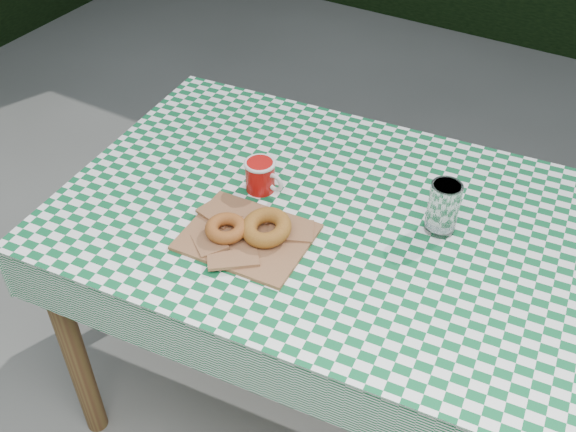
# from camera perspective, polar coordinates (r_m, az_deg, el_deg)

# --- Properties ---
(table) EXTENTS (1.33, 0.96, 0.75)m
(table) POSITION_cam_1_polar(r_m,az_deg,el_deg) (1.85, 3.03, -8.76)
(table) COLOR brown
(table) RESTS_ON ground
(tablecloth) EXTENTS (1.36, 0.98, 0.01)m
(tablecloth) POSITION_cam_1_polar(r_m,az_deg,el_deg) (1.58, 3.50, 0.16)
(tablecloth) COLOR #0E5B2F
(tablecloth) RESTS_ON table
(paper_bag) EXTENTS (0.29, 0.24, 0.01)m
(paper_bag) POSITION_cam_1_polar(r_m,az_deg,el_deg) (1.51, -3.50, -1.71)
(paper_bag) COLOR #966841
(paper_bag) RESTS_ON tablecloth
(bagel_front) EXTENTS (0.13, 0.13, 0.03)m
(bagel_front) POSITION_cam_1_polar(r_m,az_deg,el_deg) (1.50, -5.30, -1.05)
(bagel_front) COLOR #954C1E
(bagel_front) RESTS_ON paper_bag
(bagel_back) EXTENTS (0.15, 0.15, 0.04)m
(bagel_back) POSITION_cam_1_polar(r_m,az_deg,el_deg) (1.49, -1.87, -0.99)
(bagel_back) COLOR #90621D
(bagel_back) RESTS_ON paper_bag
(coffee_mug) EXTENTS (0.16, 0.16, 0.08)m
(coffee_mug) POSITION_cam_1_polar(r_m,az_deg,el_deg) (1.63, -2.39, 3.46)
(coffee_mug) COLOR #AD0E0B
(coffee_mug) RESTS_ON tablecloth
(drinking_glass) EXTENTS (0.08, 0.08, 0.13)m
(drinking_glass) POSITION_cam_1_polar(r_m,az_deg,el_deg) (1.53, 13.08, 0.69)
(drinking_glass) COLOR silver
(drinking_glass) RESTS_ON tablecloth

